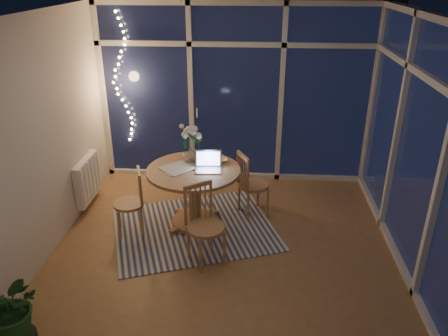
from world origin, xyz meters
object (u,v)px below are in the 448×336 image
(dining_table, at_px, (194,197))
(chair_right, at_px, (254,183))
(flower_vase, at_px, (190,154))
(potted_plant, at_px, (14,315))
(chair_left, at_px, (129,202))
(chair_front, at_px, (206,226))
(laptop, at_px, (208,162))

(dining_table, bearing_deg, chair_right, 23.88)
(flower_vase, height_order, potted_plant, flower_vase)
(chair_left, xyz_separation_m, potted_plant, (-0.45, -1.87, -0.04))
(chair_front, xyz_separation_m, potted_plant, (-1.45, -1.35, -0.08))
(chair_front, distance_m, laptop, 0.85)
(laptop, bearing_deg, chair_left, -171.71)
(laptop, height_order, flower_vase, laptop)
(chair_front, height_order, laptop, laptop)
(chair_left, distance_m, chair_right, 1.60)
(dining_table, distance_m, chair_right, 0.80)
(dining_table, relative_size, chair_right, 1.28)
(dining_table, xyz_separation_m, chair_left, (-0.76, -0.24, 0.03))
(laptop, relative_size, potted_plant, 0.42)
(dining_table, xyz_separation_m, flower_vase, (-0.07, 0.22, 0.49))
(laptop, bearing_deg, chair_right, 28.26)
(laptop, bearing_deg, dining_table, 166.34)
(chair_left, xyz_separation_m, chair_right, (1.49, 0.57, 0.02))
(chair_left, bearing_deg, flower_vase, 106.35)
(dining_table, bearing_deg, chair_front, -73.06)
(chair_right, distance_m, potted_plant, 3.12)
(chair_left, relative_size, flower_vase, 4.02)
(flower_vase, xyz_separation_m, potted_plant, (-1.15, -2.34, -0.50))
(chair_right, distance_m, flower_vase, 0.92)
(chair_left, bearing_deg, potted_plant, -31.31)
(potted_plant, bearing_deg, laptop, 56.17)
(potted_plant, bearing_deg, dining_table, 60.14)
(flower_vase, bearing_deg, chair_left, -145.94)
(laptop, relative_size, flower_vase, 1.51)
(potted_plant, bearing_deg, chair_right, 51.40)
(dining_table, xyz_separation_m, laptop, (0.18, -0.03, 0.50))
(dining_table, bearing_deg, chair_left, -162.19)
(chair_left, height_order, chair_front, chair_front)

